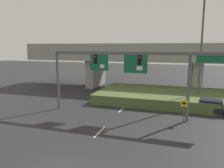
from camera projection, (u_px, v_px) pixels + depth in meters
name	position (u px, v px, depth m)	size (l,w,h in m)	color
lane_markings	(122.00, 109.00, 24.63)	(0.14, 30.24, 0.01)	silver
signal_gantry	(130.00, 64.00, 21.57)	(17.88, 0.44, 6.53)	#515456
speed_limit_sign	(184.00, 108.00, 19.97)	(0.60, 0.11, 2.26)	#4C4C4C
highway_light_pole_near	(202.00, 43.00, 26.09)	(0.70, 0.36, 14.12)	#515456
overpass_bridge	(143.00, 57.00, 36.00)	(39.68, 7.80, 7.49)	gray
grass_embankment	(172.00, 97.00, 28.07)	(18.86, 9.46, 1.22)	#4C6033
parked_sedan_near_right	(212.00, 107.00, 23.20)	(4.44, 2.36, 1.44)	black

